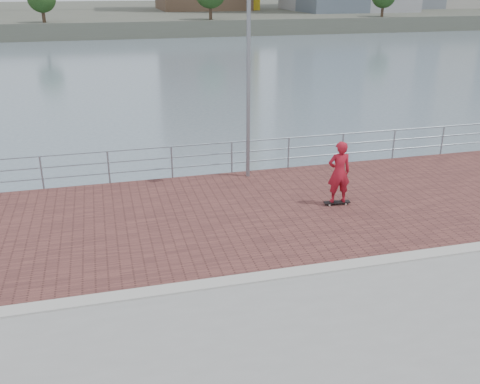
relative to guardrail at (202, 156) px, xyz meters
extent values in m
plane|color=slate|center=(0.00, -7.00, -2.69)|extent=(400.00, 400.00, 0.00)
cube|color=brown|center=(0.00, -3.40, -0.68)|extent=(40.00, 6.80, 0.02)
cube|color=#B7B5AD|center=(0.00, -7.00, -0.66)|extent=(40.00, 0.40, 0.06)
cube|color=#4C5142|center=(0.00, 115.50, -1.44)|extent=(320.00, 95.00, 2.50)
cylinder|color=#8C9EA8|center=(-5.13, 0.00, -0.14)|extent=(0.06, 0.06, 1.10)
cylinder|color=#8C9EA8|center=(-3.08, 0.00, -0.14)|extent=(0.06, 0.06, 1.10)
cylinder|color=#8C9EA8|center=(-1.03, 0.00, -0.14)|extent=(0.06, 0.06, 1.10)
cylinder|color=#8C9EA8|center=(1.03, 0.00, -0.14)|extent=(0.06, 0.06, 1.10)
cylinder|color=#8C9EA8|center=(3.08, 0.00, -0.14)|extent=(0.06, 0.06, 1.10)
cylinder|color=#8C9EA8|center=(5.13, 0.00, -0.14)|extent=(0.06, 0.06, 1.10)
cylinder|color=#8C9EA8|center=(7.18, 0.00, -0.14)|extent=(0.06, 0.06, 1.10)
cylinder|color=#8C9EA8|center=(9.24, 0.00, -0.14)|extent=(0.06, 0.06, 1.10)
cylinder|color=#8C9EA8|center=(0.00, 0.00, 0.41)|extent=(39.00, 0.05, 0.05)
cylinder|color=#8C9EA8|center=(0.00, 0.00, 0.03)|extent=(39.00, 0.05, 0.05)
cylinder|color=#8C9EA8|center=(0.00, 0.00, -0.33)|extent=(39.00, 0.05, 0.05)
cylinder|color=gray|center=(1.46, -0.50, 2.51)|extent=(0.13, 0.13, 6.41)
cube|color=black|center=(3.34, -3.56, -0.60)|extent=(0.79, 0.27, 0.03)
cylinder|color=beige|center=(3.09, -3.61, -0.64)|extent=(0.06, 0.05, 0.06)
cylinder|color=beige|center=(3.58, -3.66, -0.64)|extent=(0.06, 0.05, 0.06)
cylinder|color=beige|center=(3.10, -3.47, -0.64)|extent=(0.06, 0.05, 0.06)
cylinder|color=beige|center=(3.60, -3.52, -0.64)|extent=(0.06, 0.05, 0.06)
imported|color=#AD1727|center=(3.34, -3.56, 0.34)|extent=(0.71, 0.50, 1.85)
cylinder|color=#473323|center=(-10.00, 70.00, 1.39)|extent=(0.50, 0.50, 3.16)
cylinder|color=#473323|center=(15.00, 70.00, 1.73)|extent=(0.50, 0.50, 3.83)
cylinder|color=#473323|center=(45.00, 70.00, 1.39)|extent=(0.50, 0.50, 3.17)
camera|label=1|loc=(-3.14, -16.90, 5.47)|focal=40.00mm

